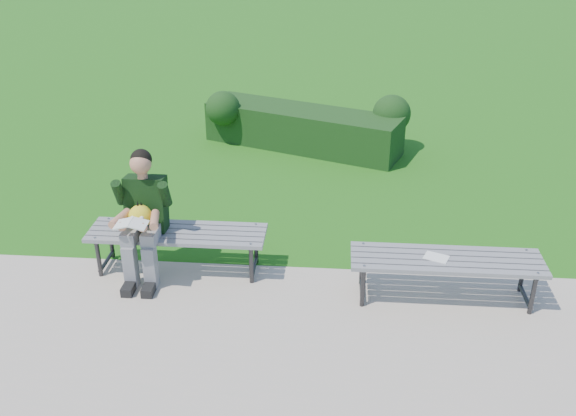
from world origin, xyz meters
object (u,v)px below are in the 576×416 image
seated_boy (143,213)px  paper_sheet (436,257)px  bench_right (446,263)px  bench_left (177,236)px  hedge (305,125)px

seated_boy → paper_sheet: 2.88m
bench_right → paper_sheet: (-0.10, 0.00, 0.06)m
bench_left → bench_right: 2.68m
paper_sheet → bench_left: bearing=172.9°
seated_boy → paper_sheet: size_ratio=4.97×
bench_right → seated_boy: 2.98m
bench_right → seated_boy: bearing=175.7°
paper_sheet → seated_boy: bearing=175.5°
bench_left → bench_right: (2.66, -0.32, 0.00)m
bench_left → seated_boy: (-0.30, -0.09, 0.30)m
hedge → bench_right: 4.32m
bench_left → hedge: bearing=73.5°
bench_right → hedge: bearing=111.2°
bench_right → paper_sheet: bearing=180.0°
bench_left → paper_sheet: bench_left is taller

